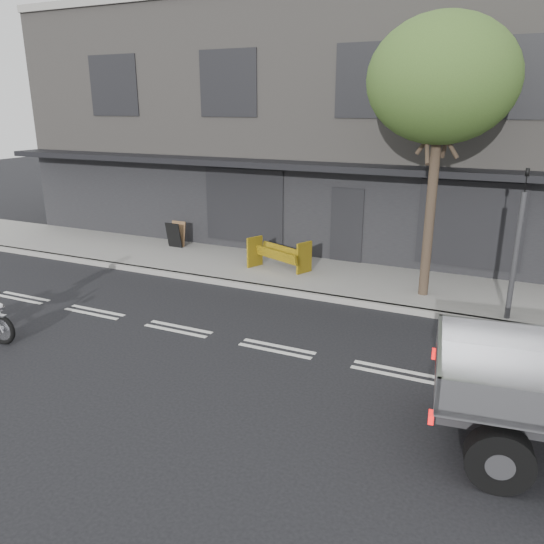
{
  "coord_description": "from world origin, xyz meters",
  "views": [
    {
      "loc": [
        4.01,
        -8.97,
        4.73
      ],
      "look_at": [
        -0.34,
        0.5,
        1.46
      ],
      "focal_mm": 35.0,
      "sensor_mm": 36.0,
      "label": 1
    }
  ],
  "objects_px": {
    "traffic_light_pole": "(516,254)",
    "construction_barrier": "(275,256)",
    "sandwich_board": "(174,235)",
    "street_tree": "(442,81)"
  },
  "relations": [
    {
      "from": "sandwich_board",
      "to": "construction_barrier",
      "type": "bearing_deg",
      "value": -12.34
    },
    {
      "from": "traffic_light_pole",
      "to": "construction_barrier",
      "type": "distance_m",
      "value": 6.37
    },
    {
      "from": "street_tree",
      "to": "sandwich_board",
      "type": "xyz_separation_m",
      "value": [
        -8.44,
        1.22,
        -4.7
      ]
    },
    {
      "from": "traffic_light_pole",
      "to": "construction_barrier",
      "type": "height_order",
      "value": "traffic_light_pole"
    },
    {
      "from": "street_tree",
      "to": "sandwich_board",
      "type": "relative_size",
      "value": 7.89
    },
    {
      "from": "traffic_light_pole",
      "to": "sandwich_board",
      "type": "distance_m",
      "value": 10.7
    },
    {
      "from": "construction_barrier",
      "to": "sandwich_board",
      "type": "distance_m",
      "value": 4.37
    },
    {
      "from": "street_tree",
      "to": "traffic_light_pole",
      "type": "xyz_separation_m",
      "value": [
        2.0,
        -0.85,
        -3.63
      ]
    },
    {
      "from": "street_tree",
      "to": "construction_barrier",
      "type": "bearing_deg",
      "value": 177.85
    },
    {
      "from": "traffic_light_pole",
      "to": "sandwich_board",
      "type": "xyz_separation_m",
      "value": [
        -10.44,
        2.07,
        -1.07
      ]
    }
  ]
}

